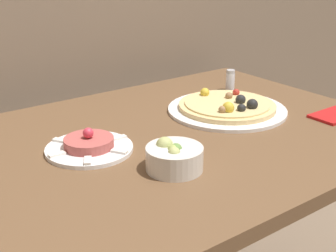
{
  "coord_description": "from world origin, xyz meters",
  "views": [
    {
      "loc": [
        -0.64,
        -0.47,
        1.22
      ],
      "look_at": [
        0.01,
        0.4,
        0.79
      ],
      "focal_mm": 50.0,
      "sensor_mm": 36.0,
      "label": 1
    }
  ],
  "objects": [
    {
      "name": "napkin",
      "position": [
        0.51,
        0.26,
        0.75
      ],
      "size": [
        0.15,
        0.09,
        0.01
      ],
      "color": "red",
      "rests_on": "dining_table"
    },
    {
      "name": "pizza_plate",
      "position": [
        0.28,
        0.47,
        0.76
      ],
      "size": [
        0.35,
        0.35,
        0.05
      ],
      "color": "white",
      "rests_on": "dining_table"
    },
    {
      "name": "tartare_plate",
      "position": [
        -0.18,
        0.47,
        0.76
      ],
      "size": [
        0.21,
        0.21,
        0.06
      ],
      "color": "white",
      "rests_on": "dining_table"
    },
    {
      "name": "salt_shaker",
      "position": [
        0.44,
        0.63,
        0.78
      ],
      "size": [
        0.03,
        0.03,
        0.07
      ],
      "color": "silver",
      "rests_on": "dining_table"
    },
    {
      "name": "small_bowl",
      "position": [
        -0.08,
        0.27,
        0.78
      ],
      "size": [
        0.13,
        0.13,
        0.07
      ],
      "color": "silver",
      "rests_on": "dining_table"
    },
    {
      "name": "dining_table",
      "position": [
        0.0,
        0.43,
        0.65
      ],
      "size": [
        1.29,
        0.86,
        0.75
      ],
      "color": "brown",
      "rests_on": "ground_plane"
    }
  ]
}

